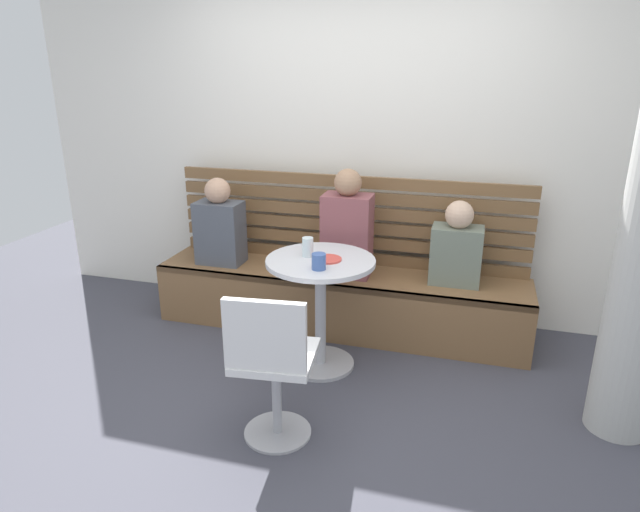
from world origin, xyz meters
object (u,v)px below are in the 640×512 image
object	(u,v)px
cafe_table	(321,292)
cup_glass_tall	(308,247)
booth_bench	(339,300)
person_child_left	(457,248)
person_adult	(347,229)
cup_mug_blue	(319,262)
white_chair	(272,363)
plate_small	(328,259)
person_child_middle	(220,226)

from	to	relation	value
cafe_table	cup_glass_tall	xyz separation A→B (m)	(-0.09, 0.03, 0.28)
booth_bench	person_child_left	size ratio (longest dim) A/B	4.65
cafe_table	person_adult	distance (m)	0.61
cup_mug_blue	cafe_table	bearing A→B (deg)	102.75
white_chair	person_adult	xyz separation A→B (m)	(0.06, 1.36, 0.32)
booth_bench	person_adult	bearing A→B (deg)	-18.33
person_adult	person_child_left	world-z (taller)	person_adult
person_adult	booth_bench	bearing A→B (deg)	161.67
cafe_table	cup_glass_tall	distance (m)	0.30
person_adult	cup_glass_tall	world-z (taller)	person_adult
booth_bench	plate_small	distance (m)	0.78
cafe_table	person_adult	xyz separation A→B (m)	(0.04, 0.55, 0.27)
cup_glass_tall	plate_small	xyz separation A→B (m)	(0.14, -0.04, -0.05)
cafe_table	person_adult	world-z (taller)	person_adult
person_child_left	cup_mug_blue	distance (m)	1.08
booth_bench	cup_glass_tall	bearing A→B (deg)	-97.45
cup_mug_blue	person_adult	bearing A→B (deg)	90.16
white_chair	person_child_middle	xyz separation A→B (m)	(-0.92, 1.34, 0.26)
person_adult	cup_mug_blue	distance (m)	0.72
person_child_middle	plate_small	distance (m)	1.12
booth_bench	cup_mug_blue	size ratio (longest dim) A/B	28.42
cafe_table	white_chair	distance (m)	0.82
booth_bench	cafe_table	bearing A→B (deg)	-87.71
person_adult	plate_small	world-z (taller)	person_adult
plate_small	booth_bench	bearing A→B (deg)	97.01
person_child_left	plate_small	xyz separation A→B (m)	(-0.74, -0.61, 0.05)
person_child_middle	cup_glass_tall	distance (m)	0.98
booth_bench	cup_glass_tall	distance (m)	0.79
plate_small	white_chair	bearing A→B (deg)	-94.74
white_chair	person_adult	size ratio (longest dim) A/B	1.11
person_child_left	cup_glass_tall	distance (m)	1.06
white_chair	person_adult	distance (m)	1.40
booth_bench	person_adult	distance (m)	0.57
person_adult	plate_small	distance (m)	0.55
booth_bench	plate_small	size ratio (longest dim) A/B	15.88
cafe_table	white_chair	world-z (taller)	white_chair
person_adult	person_child_left	bearing A→B (deg)	4.42
booth_bench	person_child_middle	world-z (taller)	person_child_middle
cup_glass_tall	plate_small	size ratio (longest dim) A/B	0.71
person_adult	person_child_middle	bearing A→B (deg)	-179.11
person_child_left	person_adult	bearing A→B (deg)	-175.58
booth_bench	cafe_table	size ratio (longest dim) A/B	3.65
cup_glass_tall	person_child_left	bearing A→B (deg)	32.92
booth_bench	cup_glass_tall	world-z (taller)	cup_glass_tall
cafe_table	person_child_middle	world-z (taller)	person_child_middle
cafe_table	plate_small	world-z (taller)	plate_small
cafe_table	person_child_left	world-z (taller)	person_child_left
white_chair	person_child_middle	bearing A→B (deg)	124.37
person_child_middle	plate_small	bearing A→B (deg)	-28.46
booth_bench	cup_mug_blue	xyz separation A→B (m)	(0.06, -0.74, 0.57)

